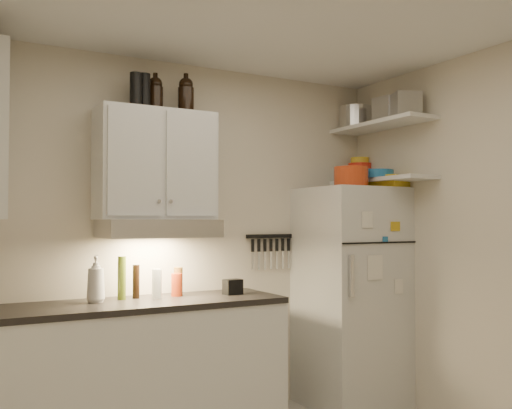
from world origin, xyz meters
TOP-DOWN VIEW (x-y plane):
  - back_wall at (0.00, 1.51)m, footprint 3.20×0.02m
  - right_wall at (1.61, 0.00)m, footprint 0.02×3.00m
  - base_cabinet at (-0.55, 1.20)m, footprint 2.10×0.60m
  - countertop at (-0.55, 1.20)m, footprint 2.10×0.62m
  - upper_cabinet at (-0.30, 1.33)m, footprint 0.80×0.33m
  - range_hood at (-0.30, 1.27)m, footprint 0.76×0.46m
  - fridge at (1.25, 1.16)m, footprint 0.70×0.68m
  - shelf_hi at (1.45, 1.02)m, footprint 0.30×0.95m
  - shelf_lo at (1.45, 1.02)m, footprint 0.30×0.95m
  - knife_strip at (0.70, 1.49)m, footprint 0.42×0.02m
  - dutch_oven at (1.13, 1.00)m, footprint 0.32×0.32m
  - book_stack at (1.46, 0.98)m, footprint 0.28×0.32m
  - spice_jar at (1.22, 1.12)m, footprint 0.07×0.07m
  - stock_pot at (1.49, 1.39)m, footprint 0.33×0.33m
  - tin_a at (1.51, 0.99)m, footprint 0.21×0.20m
  - tin_b at (1.47, 0.77)m, footprint 0.25×0.25m
  - bowl_teal at (1.50, 1.35)m, footprint 0.25×0.25m
  - bowl_orange at (1.54, 1.40)m, footprint 0.20×0.20m
  - bowl_yellow at (1.54, 1.40)m, footprint 0.15×0.15m
  - plates at (1.40, 1.01)m, footprint 0.34×0.34m
  - growler_a at (-0.28, 1.41)m, footprint 0.12×0.12m
  - growler_b at (-0.07, 1.35)m, footprint 0.15×0.15m
  - thermos_a at (-0.38, 1.33)m, footprint 0.11×0.11m
  - thermos_b at (-0.46, 1.27)m, footprint 0.09×0.09m
  - soap_bottle at (-0.71, 1.28)m, footprint 0.16×0.16m
  - pepper_mill at (-0.13, 1.33)m, footprint 0.08×0.08m
  - oil_bottle at (-0.53, 1.32)m, footprint 0.06×0.06m
  - vinegar_bottle at (-0.43, 1.34)m, footprint 0.06×0.06m
  - clear_bottle at (-0.31, 1.26)m, footprint 0.08×0.08m
  - red_jar at (-0.15, 1.31)m, footprint 0.10×0.10m
  - caddy at (0.23, 1.21)m, footprint 0.13×0.10m

SIDE VIEW (x-z plane):
  - base_cabinet at x=-0.55m, z-range 0.00..0.88m
  - fridge at x=1.25m, z-range 0.00..1.70m
  - countertop at x=-0.55m, z-range 0.88..0.92m
  - caddy at x=0.23m, z-range 0.92..1.03m
  - red_jar at x=-0.15m, z-range 0.92..1.08m
  - clear_bottle at x=-0.31m, z-range 0.92..1.12m
  - pepper_mill at x=-0.13m, z-range 0.92..1.12m
  - vinegar_bottle at x=-0.43m, z-range 0.92..1.15m
  - oil_bottle at x=-0.53m, z-range 0.92..1.21m
  - soap_bottle at x=-0.71m, z-range 0.92..1.25m
  - back_wall at x=0.00m, z-range 0.00..2.60m
  - right_wall at x=1.61m, z-range 0.00..2.60m
  - knife_strip at x=0.70m, z-range 1.31..1.33m
  - range_hood at x=-0.30m, z-range 1.33..1.45m
  - book_stack at x=1.46m, z-range 1.70..1.79m
  - spice_jar at x=1.22m, z-range 1.70..1.81m
  - shelf_lo at x=1.45m, z-range 1.75..1.77m
  - dutch_oven at x=1.13m, z-range 1.70..1.85m
  - plates at x=1.40m, z-range 1.77..1.84m
  - bowl_teal at x=1.50m, z-range 1.77..1.87m
  - upper_cabinet at x=-0.30m, z-range 1.45..2.20m
  - bowl_orange at x=1.54m, z-range 1.87..1.93m
  - bowl_yellow at x=1.54m, z-range 1.93..1.98m
  - shelf_hi at x=1.45m, z-range 2.19..2.22m
  - tin_b at x=1.47m, z-range 2.21..2.41m
  - stock_pot at x=1.49m, z-range 2.21..2.41m
  - thermos_b at x=-0.46m, z-range 2.20..2.43m
  - tin_a at x=1.51m, z-range 2.21..2.41m
  - thermos_a at x=-0.38m, z-range 2.20..2.45m
  - growler_a at x=-0.28m, z-range 2.20..2.46m
  - growler_b at x=-0.07m, z-range 2.20..2.47m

